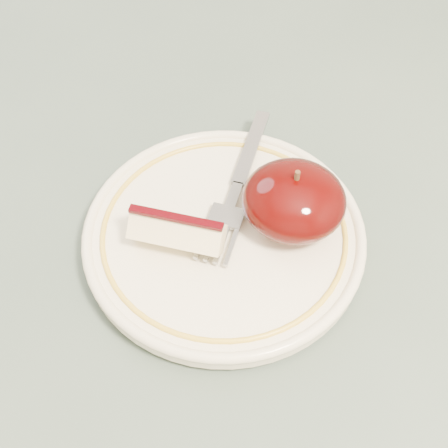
% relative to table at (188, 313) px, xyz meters
% --- Properties ---
extents(table, '(0.90, 0.90, 0.75)m').
position_rel_table_xyz_m(table, '(0.00, 0.00, 0.00)').
color(table, brown).
rests_on(table, ground).
extents(plate, '(0.23, 0.23, 0.02)m').
position_rel_table_xyz_m(plate, '(0.03, 0.02, 0.10)').
color(plate, beige).
rests_on(plate, table).
extents(apple_half, '(0.08, 0.08, 0.06)m').
position_rel_table_xyz_m(apple_half, '(0.08, 0.04, 0.13)').
color(apple_half, black).
rests_on(apple_half, plate).
extents(apple_wedge, '(0.07, 0.03, 0.03)m').
position_rel_table_xyz_m(apple_wedge, '(-0.00, 0.00, 0.12)').
color(apple_wedge, '#FEEDBB').
rests_on(apple_wedge, plate).
extents(fork, '(0.03, 0.17, 0.00)m').
position_rel_table_xyz_m(fork, '(0.03, 0.07, 0.11)').
color(fork, '#919499').
rests_on(fork, plate).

